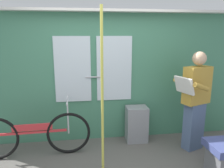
{
  "coord_description": "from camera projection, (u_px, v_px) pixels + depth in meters",
  "views": [
    {
      "loc": [
        -0.39,
        -2.47,
        1.86
      ],
      "look_at": [
        0.04,
        0.7,
        1.13
      ],
      "focal_mm": 35.47,
      "sensor_mm": 36.0,
      "label": 1
    }
  ],
  "objects": [
    {
      "name": "train_door_wall",
      "position": [
        105.0,
        75.0,
        3.82
      ],
      "size": [
        4.7,
        0.28,
        2.24
      ],
      "color": "#427F60",
      "rests_on": "ground_plane"
    },
    {
      "name": "bicycle_near_door",
      "position": [
        32.0,
        135.0,
        3.36
      ],
      "size": [
        1.74,
        0.44,
        0.89
      ],
      "rotation": [
        0.0,
        0.0,
        0.04
      ],
      "color": "black",
      "rests_on": "ground_plane"
    },
    {
      "name": "handrail_pole",
      "position": [
        102.0,
        95.0,
        2.83
      ],
      "size": [
        0.04,
        0.04,
        2.2
      ],
      "primitive_type": "cylinder",
      "color": "#C6C14C",
      "rests_on": "ground_plane"
    },
    {
      "name": "trash_bin_by_wall",
      "position": [
        136.0,
        124.0,
        3.88
      ],
      "size": [
        0.36,
        0.28,
        0.63
      ],
      "primitive_type": "cube",
      "color": "gray",
      "rests_on": "ground_plane"
    },
    {
      "name": "passenger_reading_newspaper",
      "position": [
        195.0,
        99.0,
        3.5
      ],
      "size": [
        0.61,
        0.54,
        1.6
      ],
      "rotation": [
        0.0,
        0.0,
        3.5
      ],
      "color": "slate",
      "rests_on": "ground_plane"
    }
  ]
}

